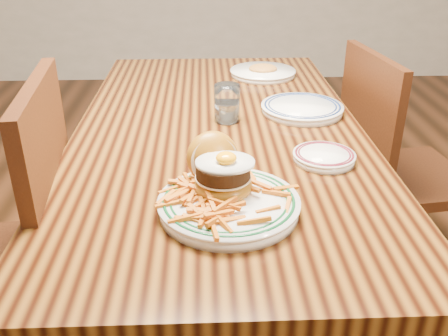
{
  "coord_description": "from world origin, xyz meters",
  "views": [
    {
      "loc": [
        -0.04,
        -1.38,
        1.31
      ],
      "look_at": [
        -0.0,
        -0.45,
        0.84
      ],
      "focal_mm": 40.0,
      "sensor_mm": 36.0,
      "label": 1
    }
  ],
  "objects_px": {
    "chair_right": "(392,167)",
    "main_plate": "(226,191)",
    "table": "(219,154)",
    "chair_left": "(10,256)",
    "side_plate": "(324,156)"
  },
  "relations": [
    {
      "from": "table",
      "to": "main_plate",
      "type": "xyz_separation_m",
      "value": [
        0.0,
        -0.46,
        0.13
      ]
    },
    {
      "from": "table",
      "to": "chair_right",
      "type": "bearing_deg",
      "value": 19.61
    },
    {
      "from": "chair_left",
      "to": "chair_right",
      "type": "height_order",
      "value": "chair_left"
    },
    {
      "from": "chair_right",
      "to": "side_plate",
      "type": "relative_size",
      "value": 5.72
    },
    {
      "from": "chair_left",
      "to": "side_plate",
      "type": "relative_size",
      "value": 6.17
    },
    {
      "from": "main_plate",
      "to": "table",
      "type": "bearing_deg",
      "value": 73.2
    },
    {
      "from": "chair_right",
      "to": "main_plate",
      "type": "bearing_deg",
      "value": 39.47
    },
    {
      "from": "chair_right",
      "to": "main_plate",
      "type": "relative_size",
      "value": 2.84
    },
    {
      "from": "chair_right",
      "to": "main_plate",
      "type": "height_order",
      "value": "chair_right"
    },
    {
      "from": "main_plate",
      "to": "chair_left",
      "type": "bearing_deg",
      "value": 148.37
    },
    {
      "from": "table",
      "to": "chair_left",
      "type": "height_order",
      "value": "chair_left"
    },
    {
      "from": "chair_left",
      "to": "side_plate",
      "type": "distance_m",
      "value": 0.85
    },
    {
      "from": "chair_right",
      "to": "side_plate",
      "type": "height_order",
      "value": "chair_right"
    },
    {
      "from": "table",
      "to": "chair_left",
      "type": "distance_m",
      "value": 0.65
    },
    {
      "from": "chair_left",
      "to": "main_plate",
      "type": "distance_m",
      "value": 0.63
    }
  ]
}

